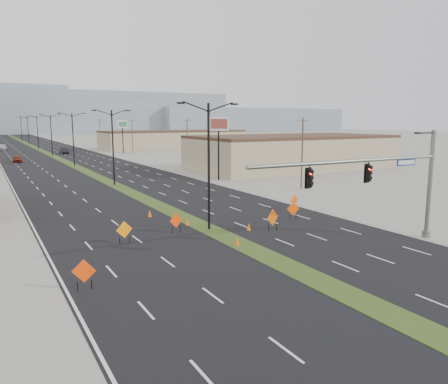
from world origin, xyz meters
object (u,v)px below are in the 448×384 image
construction_sign_0 (84,272)px  signal_mast (387,178)px  streetlight_2 (73,138)px  pole_sign_east_near (219,129)px  streetlight_3 (51,134)px  construction_sign_5 (294,201)px  car_far (2,147)px  construction_sign_2 (176,221)px  car_left (18,159)px  pole_sign_east_far (122,127)px  construction_sign_3 (273,218)px  streetlight_4 (38,131)px  cone_2 (249,227)px  cone_0 (187,222)px  car_mid (64,150)px  cone_3 (150,213)px  streetlight_0 (209,162)px  cone_1 (237,241)px  construction_sign_4 (293,209)px  streetlight_5 (28,129)px  construction_sign_1 (124,230)px  streetlight_6 (21,128)px  streetlight_1 (113,145)px

construction_sign_0 → signal_mast: bearing=18.3°
streetlight_2 → pole_sign_east_near: 33.79m
streetlight_3 → construction_sign_5: size_ratio=6.74×
car_far → construction_sign_2: size_ratio=3.63×
streetlight_3 → car_left: size_ratio=2.53×
car_left → pole_sign_east_far: (26.58, 14.27, 6.25)m
construction_sign_0 → construction_sign_3: size_ratio=0.94×
streetlight_4 → cone_2: size_ratio=17.02×
cone_0 → car_mid: bearing=86.9°
cone_2 → pole_sign_east_near: pole_sign_east_near is taller
cone_2 → cone_3: size_ratio=0.91×
construction_sign_3 → pole_sign_east_near: size_ratio=0.19×
streetlight_0 → cone_2: 6.04m
streetlight_3 → streetlight_4: (0.00, 28.00, 0.00)m
streetlight_0 → cone_3: size_ratio=15.47×
cone_1 → cone_3: 11.99m
streetlight_2 → streetlight_3: (0.00, 28.00, 0.00)m
construction_sign_4 → cone_2: 5.66m
car_mid → cone_2: bearing=-90.2°
construction_sign_4 → pole_sign_east_near: size_ratio=0.17×
construction_sign_5 → cone_0: size_ratio=2.51×
streetlight_4 → construction_sign_5: bearing=-84.3°
streetlight_3 → streetlight_5: bearing=90.0°
car_left → streetlight_5: bearing=83.0°
construction_sign_1 → construction_sign_4: (15.23, 0.18, -0.05)m
streetlight_6 → cone_1: streetlight_6 is taller
construction_sign_0 → cone_0: size_ratio=2.78×
construction_sign_0 → construction_sign_5: construction_sign_0 is taller
car_mid → pole_sign_east_near: bearing=-79.8°
signal_mast → cone_0: (-9.48, 12.18, -4.50)m
signal_mast → construction_sign_0: size_ratio=9.89×
streetlight_3 → streetlight_5: 56.00m
car_far → construction_sign_3: bearing=-75.9°
streetlight_3 → construction_sign_5: streetlight_3 is taller
pole_sign_east_near → streetlight_1: bearing=-165.5°
signal_mast → streetlight_2: streetlight_2 is taller
streetlight_1 → car_far: streetlight_1 is taller
car_mid → construction_sign_4: car_mid is taller
streetlight_6 → car_far: bearing=-100.2°
streetlight_5 → pole_sign_east_near: (14.88, -114.27, 2.05)m
streetlight_5 → signal_mast: bearing=-86.7°
construction_sign_3 → construction_sign_4: bearing=15.2°
construction_sign_1 → car_left: bearing=83.0°
streetlight_4 → construction_sign_3: bearing=-87.9°
construction_sign_2 → construction_sign_5: size_ratio=1.04×
car_left → pole_sign_east_near: 50.40m
car_mid → pole_sign_east_near: pole_sign_east_near is taller
streetlight_0 → cone_2: size_ratio=17.02×
streetlight_5 → construction_sign_0: 148.61m
streetlight_2 → construction_sign_5: 54.39m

